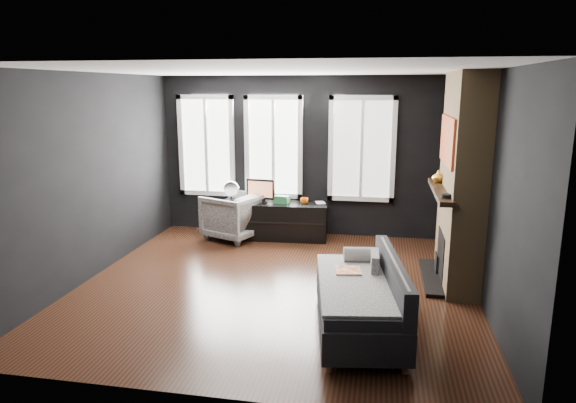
% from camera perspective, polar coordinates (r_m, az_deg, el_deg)
% --- Properties ---
extents(floor, '(5.00, 5.00, 0.00)m').
position_cam_1_polar(floor, '(6.73, -1.32, -9.28)').
color(floor, black).
rests_on(floor, ground).
extents(ceiling, '(5.00, 5.00, 0.00)m').
position_cam_1_polar(ceiling, '(6.25, -1.44, 14.37)').
color(ceiling, white).
rests_on(ceiling, ground).
extents(wall_back, '(5.00, 0.02, 2.70)m').
position_cam_1_polar(wall_back, '(8.78, 1.96, 5.03)').
color(wall_back, black).
rests_on(wall_back, ground).
extents(wall_left, '(0.02, 5.00, 2.70)m').
position_cam_1_polar(wall_left, '(7.28, -21.05, 2.61)').
color(wall_left, black).
rests_on(wall_left, ground).
extents(wall_right, '(0.02, 5.00, 2.70)m').
position_cam_1_polar(wall_right, '(6.34, 21.34, 1.21)').
color(wall_right, black).
rests_on(wall_right, ground).
extents(windows, '(4.00, 0.16, 1.76)m').
position_cam_1_polar(windows, '(8.74, -1.01, 11.77)').
color(windows, white).
rests_on(windows, wall_back).
extents(fireplace, '(0.70, 1.62, 2.70)m').
position_cam_1_polar(fireplace, '(6.89, 18.80, 2.25)').
color(fireplace, '#93724C').
rests_on(fireplace, floor).
extents(sofa, '(1.18, 1.95, 0.79)m').
position_cam_1_polar(sofa, '(5.48, 7.86, -10.23)').
color(sofa, black).
rests_on(sofa, floor).
extents(stripe_pillow, '(0.09, 0.35, 0.34)m').
position_cam_1_polar(stripe_pillow, '(5.74, 9.60, -7.32)').
color(stripe_pillow, gray).
rests_on(stripe_pillow, sofa).
extents(armchair, '(1.03, 1.06, 0.85)m').
position_cam_1_polar(armchair, '(8.67, -6.13, -1.36)').
color(armchair, silver).
rests_on(armchair, floor).
extents(media_console, '(1.80, 0.66, 0.61)m').
position_cam_1_polar(media_console, '(8.68, -1.53, -2.10)').
color(media_console, black).
rests_on(media_console, floor).
extents(monitor, '(0.51, 0.17, 0.44)m').
position_cam_1_polar(monitor, '(8.63, -3.06, 1.39)').
color(monitor, black).
rests_on(monitor, media_console).
extents(desk_fan, '(0.29, 0.29, 0.36)m').
position_cam_1_polar(desk_fan, '(8.71, -6.33, 1.15)').
color(desk_fan, gray).
rests_on(desk_fan, media_console).
extents(mug, '(0.15, 0.13, 0.13)m').
position_cam_1_polar(mug, '(8.51, 1.81, 0.17)').
color(mug, '#D05A09').
rests_on(mug, media_console).
extents(book, '(0.14, 0.06, 0.20)m').
position_cam_1_polar(book, '(8.56, 3.12, 0.46)').
color(book, tan).
rests_on(book, media_console).
extents(storage_box, '(0.26, 0.19, 0.13)m').
position_cam_1_polar(storage_box, '(8.55, -0.68, 0.22)').
color(storage_box, '#2C723F').
rests_on(storage_box, media_console).
extents(mantel_vase, '(0.22, 0.22, 0.17)m').
position_cam_1_polar(mantel_vase, '(7.30, 16.35, 2.68)').
color(mantel_vase, orange).
rests_on(mantel_vase, fireplace).
extents(mantel_clock, '(0.16, 0.16, 0.04)m').
position_cam_1_polar(mantel_clock, '(6.34, 17.19, 0.59)').
color(mantel_clock, black).
rests_on(mantel_clock, fireplace).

